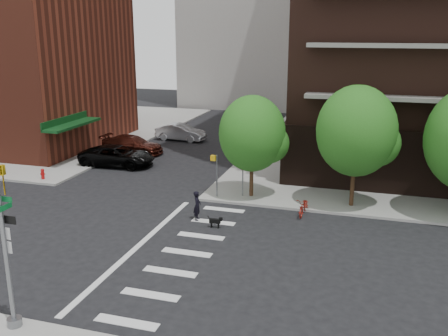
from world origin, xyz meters
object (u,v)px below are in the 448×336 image
at_px(fire_hydrant, 43,173).
at_px(parked_car_black, 117,156).
at_px(scooter, 304,206).
at_px(parked_car_maroon, 132,145).
at_px(dog_walker, 197,206).
at_px(parked_car_silver, 181,132).
at_px(traffic_signal, 7,259).

height_order(fire_hydrant, parked_car_black, parked_car_black).
relative_size(parked_car_black, scooter, 2.96).
relative_size(parked_car_maroon, dog_walker, 3.20).
relative_size(parked_car_silver, scooter, 2.45).
relative_size(traffic_signal, dog_walker, 3.65).
xyz_separation_m(traffic_signal, fire_hydrant, (-10.03, 15.29, -2.15)).
xyz_separation_m(parked_car_black, parked_car_maroon, (-0.69, 3.87, -0.02)).
xyz_separation_m(scooter, dog_walker, (-5.44, -2.45, 0.32)).
relative_size(fire_hydrant, parked_car_maroon, 0.14).
distance_m(parked_car_black, dog_walker, 12.97).
distance_m(parked_car_maroon, dog_walker, 16.27).
relative_size(parked_car_maroon, scooter, 2.76).
bearing_deg(parked_car_black, traffic_signal, -164.20).
bearing_deg(scooter, parked_car_maroon, 150.95).
height_order(fire_hydrant, parked_car_maroon, parked_car_maroon).
distance_m(traffic_signal, parked_car_black, 21.56).
bearing_deg(parked_car_silver, traffic_signal, -165.31).
bearing_deg(fire_hydrant, scooter, -4.13).
bearing_deg(scooter, parked_car_silver, 134.26).
height_order(fire_hydrant, parked_car_silver, parked_car_silver).
bearing_deg(parked_car_black, parked_car_silver, -10.76).
xyz_separation_m(parked_car_maroon, scooter, (15.71, -10.17, -0.26)).
distance_m(fire_hydrant, dog_walker, 13.12).
distance_m(scooter, dog_walker, 5.98).
bearing_deg(parked_car_silver, scooter, -135.73).
bearing_deg(traffic_signal, dog_walker, 77.60).
bearing_deg(parked_car_maroon, fire_hydrant, 166.31).
xyz_separation_m(fire_hydrant, scooter, (18.01, -1.30, -0.05)).
bearing_deg(parked_car_maroon, scooter, -122.05).
relative_size(fire_hydrant, scooter, 0.38).
height_order(parked_car_maroon, parked_car_silver, parked_car_silver).
xyz_separation_m(parked_car_silver, scooter, (13.74, -16.14, -0.27)).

